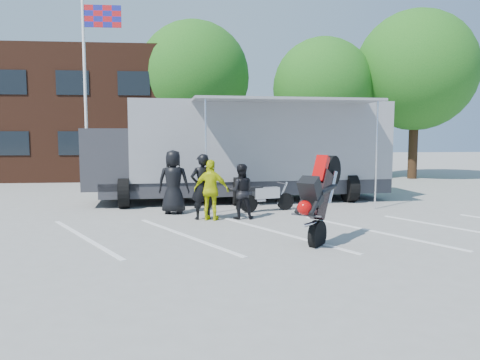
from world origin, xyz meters
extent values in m
plane|color=gray|center=(0.00, 0.00, 0.00)|extent=(100.00, 100.00, 0.00)
cube|color=white|center=(0.00, 1.00, 0.01)|extent=(18.09, 13.33, 0.01)
cube|color=#452316|center=(-10.00, 18.00, 3.50)|extent=(18.00, 8.00, 7.00)
cylinder|color=white|center=(-6.50, 10.00, 4.00)|extent=(0.12, 0.12, 8.00)
cube|color=red|center=(-5.70, 10.00, 7.30)|extent=(1.50, 0.04, 0.90)
cylinder|color=#382314|center=(-2.00, 16.00, 1.62)|extent=(0.50, 0.50, 3.24)
sphere|color=#175014|center=(-2.00, 16.00, 5.58)|extent=(6.12, 6.12, 6.12)
cylinder|color=#382314|center=(5.00, 15.00, 1.44)|extent=(0.50, 0.50, 2.88)
sphere|color=#175014|center=(5.00, 15.00, 4.96)|extent=(5.44, 5.44, 5.44)
cylinder|color=#382314|center=(10.00, 14.50, 1.71)|extent=(0.50, 0.50, 3.42)
sphere|color=#175014|center=(10.00, 14.50, 5.89)|extent=(6.46, 6.46, 6.46)
imported|color=black|center=(-2.63, 4.22, 0.99)|extent=(1.03, 0.73, 1.98)
imported|color=black|center=(-1.76, 3.20, 0.95)|extent=(0.80, 0.66, 1.90)
imported|color=black|center=(-0.64, 3.15, 0.80)|extent=(0.80, 0.63, 1.61)
imported|color=#CBD80B|center=(-1.50, 3.00, 0.87)|extent=(1.10, 0.71, 1.74)
camera|label=1|loc=(-1.93, -10.28, 2.48)|focal=35.00mm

